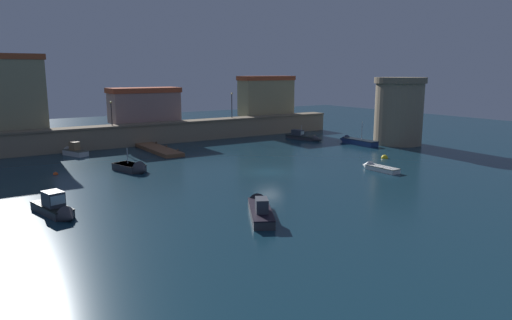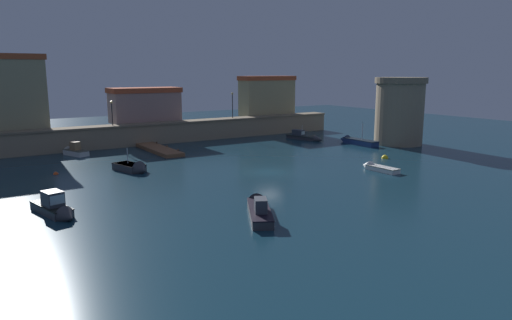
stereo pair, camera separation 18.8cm
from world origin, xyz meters
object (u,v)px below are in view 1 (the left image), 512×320
Objects in this scene: moored_boat_1 at (260,208)px; mooring_buoy_0 at (56,174)px; quay_lamp_1 at (232,101)px; fortress_tower at (399,111)px; quay_lamp_0 at (111,109)px; moored_boat_2 at (57,208)px; moored_boat_0 at (305,137)px; moored_boat_4 at (377,168)px; mooring_buoy_1 at (385,158)px; moored_boat_7 at (134,168)px; moored_boat_3 at (355,141)px; moored_boat_5 at (73,151)px.

mooring_buoy_0 is at bearing 52.57° from moored_boat_1.
moored_boat_1 is (-18.33, -35.01, -4.99)m from quay_lamp_1.
fortress_tower is at bearing -6.85° from mooring_buoy_0.
mooring_buoy_0 is (-9.64, -13.56, -5.03)m from quay_lamp_0.
mooring_buoy_0 is at bearing 156.76° from moored_boat_2.
moored_boat_2 is at bearing -77.43° from moored_boat_0.
moored_boat_0 reaches higher than moored_boat_4.
quay_lamp_1 reaches higher than mooring_buoy_1.
moored_boat_0 is at bearing 89.23° from moored_boat_7.
moored_boat_7 reaches higher than mooring_buoy_0.
moored_boat_3 is 17.39m from moored_boat_4.
moored_boat_4 is 0.95× the size of moored_boat_7.
mooring_buoy_0 is at bearing 138.20° from moored_boat_5.
moored_boat_1 is 8.61× the size of mooring_buoy_1.
fortress_tower is at bearing -35.63° from moored_boat_1.
moored_boat_7 reaches higher than moored_boat_0.
mooring_buoy_0 is at bearing -96.32° from moored_boat_0.
quay_lamp_0 is at bearing 143.11° from moored_boat_2.
moored_boat_4 is (18.12, 5.72, -0.16)m from moored_boat_1.
moored_boat_4 is at bearing 142.97° from moored_boat_3.
moored_boat_1 is 14.18× the size of mooring_buoy_0.
moored_boat_5 reaches higher than moored_boat_1.
moored_boat_0 is (-8.13, 10.06, -4.19)m from fortress_tower.
moored_boat_5 is 9.29× the size of mooring_buoy_0.
moored_boat_7 is 7.39m from mooring_buoy_0.
moored_boat_5 is (-31.29, 5.38, 0.07)m from moored_boat_0.
moored_boat_4 reaches higher than mooring_buoy_0.
moored_boat_7 reaches higher than moored_boat_1.
moored_boat_2 is 11.58× the size of mooring_buoy_0.
mooring_buoy_1 is at bearing 153.93° from moored_boat_3.
mooring_buoy_0 is (-3.82, -10.25, -0.48)m from moored_boat_5.
quay_lamp_1 is 12.37m from moored_boat_0.
moored_boat_0 is 29.41m from moored_boat_7.
moored_boat_3 is at bearing 147.12° from fortress_tower.
moored_boat_1 is 1.53× the size of moored_boat_5.
quay_lamp_1 is at bearing 111.85° from moored_boat_7.
fortress_tower is at bearing -56.57° from moored_boat_4.
quay_lamp_0 is 0.57× the size of moored_boat_2.
fortress_tower is 2.36× the size of quay_lamp_1.
quay_lamp_0 is (-33.60, 18.75, 0.43)m from fortress_tower.
fortress_tower is 1.34× the size of moored_boat_1.
quay_lamp_0 is 0.83× the size of quay_lamp_1.
moored_boat_1 is 1.52× the size of moored_boat_4.
moored_boat_7 is at bearing 37.13° from moored_boat_1.
moored_boat_5 reaches higher than mooring_buoy_1.
moored_boat_4 is (-0.21, -29.30, -5.14)m from quay_lamp_1.
mooring_buoy_1 is at bearing -19.23° from mooring_buoy_0.
mooring_buoy_1 is (26.67, -8.70, -0.37)m from moored_boat_7.
quay_lamp_1 is 0.57× the size of moored_boat_1.
moored_boat_3 reaches higher than mooring_buoy_0.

